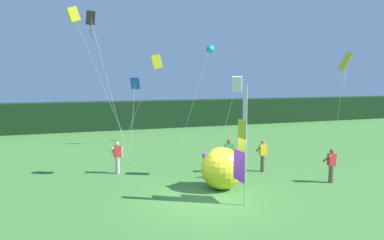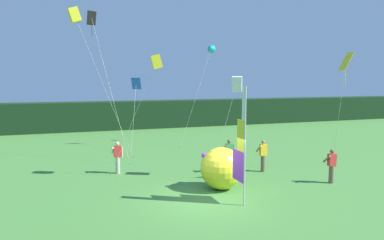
{
  "view_description": "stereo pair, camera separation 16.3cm",
  "coord_description": "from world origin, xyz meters",
  "px_view_note": "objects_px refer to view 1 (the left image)",
  "views": [
    {
      "loc": [
        -5.31,
        -13.01,
        4.71
      ],
      "look_at": [
        0.67,
        3.72,
        2.77
      ],
      "focal_mm": 34.51,
      "sensor_mm": 36.0,
      "label": 1
    },
    {
      "loc": [
        -5.15,
        -13.06,
        4.71
      ],
      "look_at": [
        0.67,
        3.72,
        2.77
      ],
      "focal_mm": 34.51,
      "sensor_mm": 36.0,
      "label": 2
    }
  ],
  "objects_px": {
    "inflatable_balloon": "(222,168)",
    "kite_blue_diamond_3": "(135,86)",
    "person_far_left": "(331,165)",
    "person_mid_field": "(263,155)",
    "kite_yellow_box_0": "(74,15)",
    "kite_white_box_1": "(237,84)",
    "person_far_right": "(117,157)",
    "folding_chair": "(220,168)",
    "kite_yellow_box_5": "(156,62)",
    "banner_flag": "(242,148)",
    "kite_yellow_diamond_6": "(345,65)",
    "kite_black_diamond_2": "(93,27)",
    "kite_cyan_delta_4": "(210,49)",
    "person_near_banner": "(229,155)"
  },
  "relations": [
    {
      "from": "banner_flag",
      "to": "kite_blue_diamond_3",
      "type": "height_order",
      "value": "kite_blue_diamond_3"
    },
    {
      "from": "person_far_right",
      "to": "inflatable_balloon",
      "type": "height_order",
      "value": "inflatable_balloon"
    },
    {
      "from": "kite_blue_diamond_3",
      "to": "person_far_left",
      "type": "bearing_deg",
      "value": -61.87
    },
    {
      "from": "person_near_banner",
      "to": "person_far_left",
      "type": "bearing_deg",
      "value": -42.01
    },
    {
      "from": "person_far_left",
      "to": "inflatable_balloon",
      "type": "relative_size",
      "value": 0.86
    },
    {
      "from": "person_far_right",
      "to": "kite_black_diamond_2",
      "type": "relative_size",
      "value": 0.18
    },
    {
      "from": "person_far_right",
      "to": "kite_yellow_box_0",
      "type": "bearing_deg",
      "value": 110.28
    },
    {
      "from": "person_near_banner",
      "to": "kite_black_diamond_2",
      "type": "xyz_separation_m",
      "value": [
        -5.97,
        6.48,
        6.93
      ]
    },
    {
      "from": "person_far_left",
      "to": "kite_white_box_1",
      "type": "height_order",
      "value": "kite_white_box_1"
    },
    {
      "from": "kite_yellow_box_0",
      "to": "kite_blue_diamond_3",
      "type": "height_order",
      "value": "kite_yellow_box_0"
    },
    {
      "from": "kite_yellow_box_0",
      "to": "kite_yellow_diamond_6",
      "type": "height_order",
      "value": "kite_yellow_box_0"
    },
    {
      "from": "kite_black_diamond_2",
      "to": "kite_yellow_diamond_6",
      "type": "relative_size",
      "value": 1.45
    },
    {
      "from": "folding_chair",
      "to": "kite_cyan_delta_4",
      "type": "xyz_separation_m",
      "value": [
        3.25,
        9.24,
        6.38
      ]
    },
    {
      "from": "kite_yellow_box_5",
      "to": "person_far_left",
      "type": "bearing_deg",
      "value": -24.96
    },
    {
      "from": "person_far_right",
      "to": "kite_cyan_delta_4",
      "type": "height_order",
      "value": "kite_cyan_delta_4"
    },
    {
      "from": "banner_flag",
      "to": "person_far_left",
      "type": "bearing_deg",
      "value": 12.31
    },
    {
      "from": "folding_chair",
      "to": "kite_cyan_delta_4",
      "type": "relative_size",
      "value": 0.12
    },
    {
      "from": "folding_chair",
      "to": "banner_flag",
      "type": "bearing_deg",
      "value": -100.38
    },
    {
      "from": "kite_blue_diamond_3",
      "to": "kite_yellow_box_5",
      "type": "xyz_separation_m",
      "value": [
        -0.71,
        -8.96,
        1.24
      ]
    },
    {
      "from": "person_mid_field",
      "to": "kite_yellow_box_0",
      "type": "distance_m",
      "value": 13.38
    },
    {
      "from": "person_near_banner",
      "to": "folding_chair",
      "type": "height_order",
      "value": "person_near_banner"
    },
    {
      "from": "folding_chair",
      "to": "kite_white_box_1",
      "type": "bearing_deg",
      "value": -14.35
    },
    {
      "from": "kite_yellow_box_5",
      "to": "banner_flag",
      "type": "bearing_deg",
      "value": -64.63
    },
    {
      "from": "person_far_right",
      "to": "kite_yellow_box_5",
      "type": "bearing_deg",
      "value": -43.26
    },
    {
      "from": "person_far_left",
      "to": "folding_chair",
      "type": "bearing_deg",
      "value": 152.69
    },
    {
      "from": "banner_flag",
      "to": "kite_blue_diamond_3",
      "type": "distance_m",
      "value": 13.74
    },
    {
      "from": "person_near_banner",
      "to": "kite_cyan_delta_4",
      "type": "distance_m",
      "value": 10.51
    },
    {
      "from": "banner_flag",
      "to": "folding_chair",
      "type": "relative_size",
      "value": 5.05
    },
    {
      "from": "kite_cyan_delta_4",
      "to": "banner_flag",
      "type": "bearing_deg",
      "value": -107.02
    },
    {
      "from": "person_far_right",
      "to": "kite_yellow_box_0",
      "type": "xyz_separation_m",
      "value": [
        -1.69,
        4.58,
        7.58
      ]
    },
    {
      "from": "person_near_banner",
      "to": "inflatable_balloon",
      "type": "relative_size",
      "value": 0.93
    },
    {
      "from": "folding_chair",
      "to": "kite_yellow_diamond_6",
      "type": "xyz_separation_m",
      "value": [
        6.38,
        -0.87,
        4.9
      ]
    },
    {
      "from": "banner_flag",
      "to": "person_far_right",
      "type": "height_order",
      "value": "banner_flag"
    },
    {
      "from": "banner_flag",
      "to": "inflatable_balloon",
      "type": "height_order",
      "value": "banner_flag"
    },
    {
      "from": "person_far_right",
      "to": "kite_cyan_delta_4",
      "type": "relative_size",
      "value": 0.22
    },
    {
      "from": "inflatable_balloon",
      "to": "kite_black_diamond_2",
      "type": "xyz_separation_m",
      "value": [
        -4.47,
        8.95,
        6.92
      ]
    },
    {
      "from": "banner_flag",
      "to": "person_far_right",
      "type": "relative_size",
      "value": 2.77
    },
    {
      "from": "inflatable_balloon",
      "to": "kite_blue_diamond_3",
      "type": "height_order",
      "value": "kite_blue_diamond_3"
    },
    {
      "from": "banner_flag",
      "to": "person_far_left",
      "type": "xyz_separation_m",
      "value": [
        5.17,
        1.13,
        -1.32
      ]
    },
    {
      "from": "kite_yellow_diamond_6",
      "to": "person_far_right",
      "type": "bearing_deg",
      "value": 162.08
    },
    {
      "from": "person_far_left",
      "to": "kite_cyan_delta_4",
      "type": "xyz_separation_m",
      "value": [
        -1.28,
        11.58,
        6.06
      ]
    },
    {
      "from": "banner_flag",
      "to": "kite_black_diamond_2",
      "type": "distance_m",
      "value": 13.04
    },
    {
      "from": "inflatable_balloon",
      "to": "kite_yellow_box_0",
      "type": "bearing_deg",
      "value": 122.36
    },
    {
      "from": "kite_black_diamond_2",
      "to": "kite_yellow_diamond_6",
      "type": "bearing_deg",
      "value": -35.85
    },
    {
      "from": "inflatable_balloon",
      "to": "person_mid_field",
      "type": "bearing_deg",
      "value": 32.88
    },
    {
      "from": "inflatable_balloon",
      "to": "kite_yellow_diamond_6",
      "type": "height_order",
      "value": "kite_yellow_diamond_6"
    },
    {
      "from": "kite_black_diamond_2",
      "to": "banner_flag",
      "type": "bearing_deg",
      "value": -67.85
    },
    {
      "from": "person_far_left",
      "to": "person_far_right",
      "type": "relative_size",
      "value": 0.97
    },
    {
      "from": "inflatable_balloon",
      "to": "kite_yellow_box_0",
      "type": "distance_m",
      "value": 12.81
    },
    {
      "from": "kite_cyan_delta_4",
      "to": "kite_yellow_box_5",
      "type": "distance_m",
      "value": 10.25
    }
  ]
}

